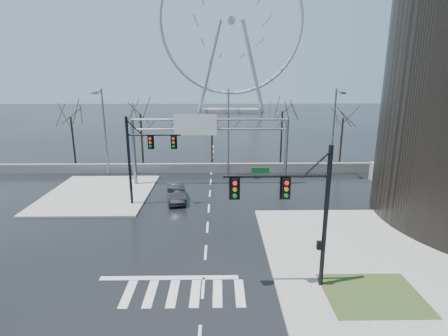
{
  "coord_description": "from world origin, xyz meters",
  "views": [
    {
      "loc": [
        0.89,
        -20.97,
        11.31
      ],
      "look_at": [
        1.33,
        6.79,
        4.0
      ],
      "focal_mm": 28.0,
      "sensor_mm": 36.0,
      "label": 1
    }
  ],
  "objects_px": {
    "sign_gantry": "(206,137)",
    "ferris_wheel": "(231,27)",
    "signal_mast_near": "(301,205)",
    "signal_mast_far": "(141,153)",
    "car": "(176,193)"
  },
  "relations": [
    {
      "from": "signal_mast_near",
      "to": "signal_mast_far",
      "type": "xyz_separation_m",
      "value": [
        -11.01,
        13.0,
        -0.04
      ]
    },
    {
      "from": "signal_mast_near",
      "to": "sign_gantry",
      "type": "relative_size",
      "value": 0.49
    },
    {
      "from": "ferris_wheel",
      "to": "car",
      "type": "bearing_deg",
      "value": -95.47
    },
    {
      "from": "sign_gantry",
      "to": "ferris_wheel",
      "type": "xyz_separation_m",
      "value": [
        5.38,
        80.04,
        20.95
      ]
    },
    {
      "from": "signal_mast_near",
      "to": "signal_mast_far",
      "type": "bearing_deg",
      "value": 130.26
    },
    {
      "from": "car",
      "to": "signal_mast_far",
      "type": "bearing_deg",
      "value": -167.09
    },
    {
      "from": "signal_mast_near",
      "to": "car",
      "type": "distance_m",
      "value": 16.9
    },
    {
      "from": "sign_gantry",
      "to": "ferris_wheel",
      "type": "distance_m",
      "value": 82.91
    },
    {
      "from": "signal_mast_far",
      "to": "car",
      "type": "relative_size",
      "value": 1.73
    },
    {
      "from": "signal_mast_near",
      "to": "ferris_wheel",
      "type": "height_order",
      "value": "ferris_wheel"
    },
    {
      "from": "signal_mast_near",
      "to": "sign_gantry",
      "type": "bearing_deg",
      "value": 106.19
    },
    {
      "from": "signal_mast_near",
      "to": "signal_mast_far",
      "type": "relative_size",
      "value": 1.0
    },
    {
      "from": "car",
      "to": "signal_mast_near",
      "type": "bearing_deg",
      "value": -69.8
    },
    {
      "from": "signal_mast_near",
      "to": "car",
      "type": "xyz_separation_m",
      "value": [
        -8.27,
        14.16,
        -4.11
      ]
    },
    {
      "from": "signal_mast_far",
      "to": "ferris_wheel",
      "type": "height_order",
      "value": "ferris_wheel"
    }
  ]
}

